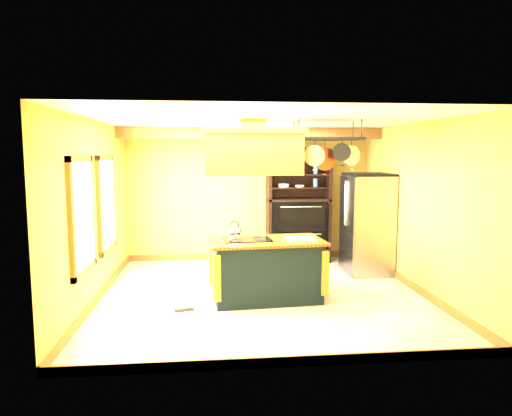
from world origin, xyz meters
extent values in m
plane|color=beige|center=(0.00, 0.00, 0.00)|extent=(5.00, 5.00, 0.00)
plane|color=white|center=(0.00, 0.00, 2.70)|extent=(5.00, 5.00, 0.00)
cube|color=gold|center=(0.00, 2.50, 1.35)|extent=(5.00, 0.02, 2.70)
cube|color=gold|center=(0.00, -2.50, 1.35)|extent=(5.00, 0.02, 2.70)
cube|color=gold|center=(-2.50, 0.00, 1.35)|extent=(0.02, 5.00, 2.70)
cube|color=gold|center=(2.50, 0.00, 1.35)|extent=(0.02, 5.00, 2.70)
cube|color=olive|center=(0.00, 1.70, 2.59)|extent=(5.00, 0.15, 0.20)
cube|color=olive|center=(-2.47, -0.80, 1.40)|extent=(0.06, 1.06, 1.56)
cube|color=white|center=(-2.44, -0.80, 1.40)|extent=(0.02, 0.85, 1.34)
cube|color=olive|center=(-2.47, 0.60, 1.40)|extent=(0.06, 1.06, 1.56)
cube|color=white|center=(-2.44, 0.60, 1.40)|extent=(0.02, 0.85, 1.34)
cube|color=black|center=(0.04, -0.25, 0.44)|extent=(1.63, 0.97, 0.88)
cube|color=#93531C|center=(0.04, -0.25, 0.90)|extent=(1.77, 1.08, 0.04)
cube|color=black|center=(-0.25, -0.22, 0.93)|extent=(0.75, 0.55, 0.01)
ellipsoid|color=silver|center=(-0.43, -0.12, 1.03)|extent=(0.20, 0.20, 0.16)
cube|color=white|center=(0.56, -0.28, 0.93)|extent=(0.45, 0.36, 0.02)
cube|color=#B8772E|center=(-0.16, -0.25, 2.19)|extent=(1.38, 0.74, 0.58)
cube|color=olive|center=(-0.16, -0.25, 2.52)|extent=(1.46, 0.83, 0.08)
cube|color=#B8772E|center=(-0.16, -0.25, 2.59)|extent=(0.35, 0.35, 0.22)
cube|color=black|center=(0.94, -0.25, 2.43)|extent=(1.02, 0.51, 0.04)
cylinder|color=black|center=(0.48, -0.45, 2.56)|extent=(0.02, 0.02, 0.27)
cylinder|color=black|center=(1.40, -0.04, 2.56)|extent=(0.02, 0.02, 0.27)
cylinder|color=black|center=(0.53, -0.14, 2.23)|extent=(0.27, 0.04, 0.27)
cylinder|color=silver|center=(0.73, -0.35, 2.18)|extent=(0.31, 0.04, 0.31)
cylinder|color=#CC5233|center=(0.94, -0.14, 2.13)|extent=(0.35, 0.04, 0.35)
cylinder|color=black|center=(1.14, -0.35, 2.23)|extent=(0.27, 0.04, 0.27)
cylinder|color=silver|center=(1.35, -0.14, 2.18)|extent=(0.31, 0.04, 0.31)
cube|color=#909298|center=(2.10, 1.18, 0.90)|extent=(0.75, 0.92, 1.81)
cube|color=#909298|center=(1.71, 0.95, 1.30)|extent=(0.03, 0.44, 0.98)
cube|color=#909298|center=(1.71, 1.41, 1.30)|extent=(0.03, 0.44, 0.98)
cube|color=#909298|center=(1.71, 1.18, 0.42)|extent=(0.03, 0.89, 0.76)
cube|color=black|center=(2.10, 1.18, 0.03)|extent=(0.72, 0.88, 0.06)
cube|color=black|center=(0.99, 2.45, 1.13)|extent=(1.28, 0.06, 2.26)
cube|color=black|center=(0.39, 2.21, 1.13)|extent=(0.06, 0.54, 2.26)
cube|color=black|center=(1.60, 2.21, 1.13)|extent=(0.06, 0.54, 2.26)
cube|color=black|center=(0.99, 2.21, 1.28)|extent=(1.28, 0.54, 0.05)
cube|color=black|center=(0.99, 2.24, 0.67)|extent=(1.16, 0.44, 1.22)
cube|color=black|center=(0.99, 1.92, 0.93)|extent=(0.99, 0.04, 0.54)
cube|color=black|center=(0.99, 1.92, 0.39)|extent=(0.99, 0.04, 0.49)
cube|color=black|center=(0.99, 2.21, 1.52)|extent=(1.16, 0.48, 0.02)
cube|color=black|center=(0.99, 2.21, 1.79)|extent=(1.16, 0.48, 0.02)
cube|color=black|center=(0.99, 2.21, 2.04)|extent=(1.16, 0.48, 0.03)
cylinder|color=white|center=(0.68, 2.16, 1.57)|extent=(0.22, 0.22, 0.07)
cylinder|color=teal|center=(1.34, 2.16, 1.89)|extent=(0.10, 0.10, 0.17)
cube|color=black|center=(-1.18, -0.63, 0.01)|extent=(0.30, 0.19, 0.01)
camera|label=1|loc=(-0.77, -6.94, 2.20)|focal=32.00mm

